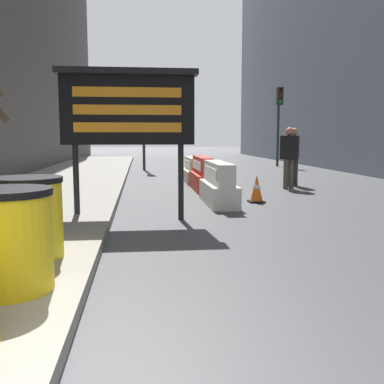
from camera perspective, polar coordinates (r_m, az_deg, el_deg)
The scene contains 13 objects.
barrel_drum_middle at distance 4.18m, azimuth -22.39°, elevation -5.63°, with size 0.78×0.78×0.89m.
barrel_drum_back at distance 5.23m, azimuth -20.18°, elevation -3.04°, with size 0.78×0.78×0.89m.
message_board at distance 7.85m, azimuth -8.13°, elevation 10.42°, with size 2.38×0.36×2.60m.
jersey_barrier_white at distance 9.80m, azimuth 3.37°, elevation 0.82°, with size 0.57×2.07×0.91m.
jersey_barrier_red_striped at distance 12.35m, azimuth 1.31°, elevation 2.13°, with size 0.50×2.07×0.92m.
jersey_barrier_cream at distance 14.59m, azimuth 0.10°, elevation 2.69°, with size 0.57×2.14×0.80m.
traffic_cone_near at distance 15.86m, azimuth 2.07°, elevation 2.84°, with size 0.34×0.34×0.61m.
traffic_cone_mid at distance 10.11m, azimuth 8.21°, elevation 0.36°, with size 0.34×0.34×0.61m.
traffic_cone_far at distance 15.89m, azimuth 3.36°, elevation 2.77°, with size 0.32×0.32×0.57m.
traffic_light_near_curb at distance 19.78m, azimuth -6.20°, elevation 11.48°, with size 0.28×0.45×4.15m.
traffic_light_far_side at distance 22.51m, azimuth 11.01°, elevation 10.28°, with size 0.28×0.45×3.82m.
pedestrian_worker at distance 12.84m, azimuth 12.23°, elevation 4.89°, with size 0.52×0.48×1.72m.
pedestrian_passerby at distance 13.72m, azimuth 12.77°, elevation 5.01°, with size 0.35×0.49×1.72m.
Camera 1 is at (0.51, -2.12, 1.47)m, focal length 42.00 mm.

